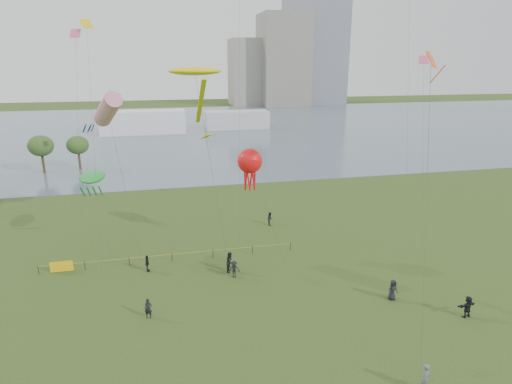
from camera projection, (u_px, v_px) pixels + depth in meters
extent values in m
plane|color=#253B12|center=(288.00, 345.00, 29.34)|extent=(400.00, 400.00, 0.00)
cube|color=slate|center=(188.00, 129.00, 122.64)|extent=(400.00, 120.00, 0.08)
cube|color=gray|center=(283.00, 60.00, 184.52)|extent=(20.00, 20.00, 38.00)
cube|color=gray|center=(249.00, 72.00, 188.67)|extent=(16.00, 18.00, 28.00)
cube|color=white|center=(143.00, 122.00, 114.60)|extent=(22.00, 8.00, 6.00)
cube|color=silver|center=(237.00, 120.00, 122.97)|extent=(18.00, 7.00, 5.00)
cylinder|color=#3A2C1A|center=(80.00, 162.00, 76.90)|extent=(0.44, 0.44, 2.69)
ellipsoid|color=#3A5923|center=(78.00, 145.00, 76.01)|extent=(3.83, 3.83, 3.23)
cylinder|color=#3A2C1A|center=(44.00, 165.00, 73.98)|extent=(0.44, 0.44, 2.96)
ellipsoid|color=#3A5923|center=(41.00, 146.00, 73.00)|extent=(4.20, 4.20, 3.55)
cylinder|color=black|center=(38.00, 270.00, 38.97)|extent=(0.07, 0.07, 0.85)
cylinder|color=black|center=(85.00, 266.00, 39.80)|extent=(0.07, 0.07, 0.85)
cylinder|color=black|center=(129.00, 261.00, 40.63)|extent=(0.07, 0.07, 0.85)
cylinder|color=black|center=(172.00, 257.00, 41.47)|extent=(0.07, 0.07, 0.85)
cylinder|color=black|center=(213.00, 253.00, 42.30)|extent=(0.07, 0.07, 0.85)
cylinder|color=black|center=(252.00, 250.00, 43.14)|extent=(0.07, 0.07, 0.85)
cylinder|color=black|center=(290.00, 246.00, 43.97)|extent=(0.07, 0.07, 0.85)
cylinder|color=gold|center=(172.00, 254.00, 41.37)|extent=(24.00, 0.03, 0.03)
cube|color=yellow|center=(62.00, 266.00, 39.35)|extent=(2.00, 0.04, 1.00)
imported|color=#595D60|center=(426.00, 379.00, 24.89)|extent=(0.82, 0.78, 1.89)
imported|color=black|center=(230.00, 262.00, 39.36)|extent=(1.05, 1.14, 1.91)
imported|color=black|center=(234.00, 269.00, 38.29)|extent=(1.10, 0.74, 1.59)
imported|color=black|center=(147.00, 263.00, 39.39)|extent=(0.44, 0.96, 1.60)
imported|color=black|center=(393.00, 290.00, 34.68)|extent=(0.95, 0.70, 1.76)
imported|color=black|center=(468.00, 307.00, 32.31)|extent=(1.66, 0.71, 1.74)
imported|color=black|center=(148.00, 309.00, 32.20)|extent=(0.65, 0.49, 1.60)
imported|color=black|center=(270.00, 218.00, 50.68)|extent=(0.73, 0.86, 1.57)
cylinder|color=#3F3F42|center=(212.00, 171.00, 39.69)|extent=(2.24, 2.47, 17.81)
ellipsoid|color=yellow|center=(195.00, 71.00, 37.98)|extent=(4.69, 2.93, 0.73)
cube|color=yellow|center=(201.00, 103.00, 34.77)|extent=(0.36, 6.98, 4.09)
cube|color=yellow|center=(207.00, 136.00, 31.84)|extent=(0.95, 0.95, 0.42)
cylinder|color=#3F3F42|center=(125.00, 187.00, 40.88)|extent=(2.37, 5.93, 14.21)
cylinder|color=red|center=(108.00, 109.00, 41.31)|extent=(3.54, 5.02, 3.72)
cylinder|color=#1843AB|center=(93.00, 128.00, 40.37)|extent=(0.60, 1.13, 0.88)
cylinder|color=#1843AB|center=(90.00, 128.00, 40.66)|extent=(0.60, 1.13, 0.88)
cylinder|color=#1843AB|center=(85.00, 128.00, 40.44)|extent=(0.60, 1.13, 0.88)
cylinder|color=#1843AB|center=(84.00, 129.00, 40.00)|extent=(0.60, 1.13, 0.88)
cylinder|color=#1843AB|center=(89.00, 129.00, 39.96)|extent=(0.60, 1.13, 0.88)
cylinder|color=#3F3F42|center=(103.00, 220.00, 41.72)|extent=(1.73, 4.60, 7.64)
ellipsoid|color=green|center=(92.00, 177.00, 42.56)|extent=(2.42, 4.36, 0.85)
cylinder|color=green|center=(82.00, 191.00, 41.19)|extent=(0.16, 1.79, 1.54)
cylinder|color=green|center=(88.00, 191.00, 41.31)|extent=(0.16, 1.79, 1.54)
cylinder|color=green|center=(94.00, 191.00, 41.42)|extent=(0.16, 1.79, 1.54)
cylinder|color=green|center=(100.00, 190.00, 41.54)|extent=(0.16, 1.79, 1.54)
cylinder|color=#3F3F42|center=(267.00, 210.00, 41.85)|extent=(2.68, 3.33, 9.33)
sphere|color=red|center=(250.00, 161.00, 41.74)|extent=(2.45, 2.45, 2.45)
cylinder|color=red|center=(255.00, 176.00, 42.32)|extent=(0.18, 0.54, 2.60)
cylinder|color=red|center=(251.00, 176.00, 42.67)|extent=(0.49, 0.36, 2.61)
cylinder|color=red|center=(247.00, 176.00, 42.57)|extent=(0.49, 0.36, 2.61)
cylinder|color=red|center=(245.00, 177.00, 42.11)|extent=(0.18, 0.54, 2.60)
cylinder|color=red|center=(248.00, 178.00, 41.76)|extent=(0.49, 0.36, 2.61)
cylinder|color=red|center=(253.00, 178.00, 41.86)|extent=(0.49, 0.36, 2.61)
cylinder|color=#3F3F42|center=(426.00, 206.00, 28.59)|extent=(4.72, 9.59, 18.78)
cube|color=orange|center=(432.00, 60.00, 30.78)|extent=(1.40, 1.40, 1.15)
cylinder|color=orange|center=(437.00, 74.00, 30.24)|extent=(0.08, 1.58, 1.35)
cube|color=#E5598C|center=(75.00, 33.00, 38.14)|extent=(1.04, 1.00, 0.76)
cube|color=#E5598C|center=(424.00, 60.00, 41.00)|extent=(0.97, 0.68, 0.76)
cube|color=yellow|center=(86.00, 23.00, 37.99)|extent=(1.01, 0.76, 0.76)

